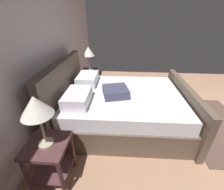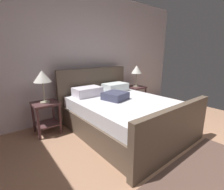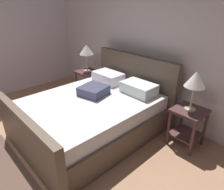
% 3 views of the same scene
% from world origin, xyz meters
% --- Properties ---
extents(wall_back, '(5.64, 0.12, 2.84)m').
position_xyz_m(wall_back, '(0.00, 3.32, 1.42)').
color(wall_back, silver).
rests_on(wall_back, ground).
extents(bed, '(1.82, 2.23, 1.15)m').
position_xyz_m(bed, '(-0.12, 2.06, 0.35)').
color(bed, brown).
rests_on(bed, ground).
extents(nightstand_right, '(0.44, 0.44, 0.60)m').
position_xyz_m(nightstand_right, '(1.10, 2.88, 0.40)').
color(nightstand_right, '#513132').
rests_on(nightstand_right, ground).
extents(table_lamp_right, '(0.28, 0.28, 0.58)m').
position_xyz_m(table_lamp_right, '(1.10, 2.88, 1.05)').
color(table_lamp_right, '#B7B293').
rests_on(table_lamp_right, nightstand_right).
extents(nightstand_left, '(0.44, 0.44, 0.60)m').
position_xyz_m(nightstand_left, '(-1.33, 2.84, 0.40)').
color(nightstand_left, '#513132').
rests_on(nightstand_left, ground).
extents(table_lamp_left, '(0.31, 0.31, 0.58)m').
position_xyz_m(table_lamp_left, '(-1.33, 2.84, 1.07)').
color(table_lamp_left, '#B7B293').
rests_on(table_lamp_left, nightstand_left).
extents(area_rug, '(1.89, 1.17, 0.01)m').
position_xyz_m(area_rug, '(-0.11, 0.29, 0.01)').
color(area_rug, brown).
rests_on(area_rug, ground).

